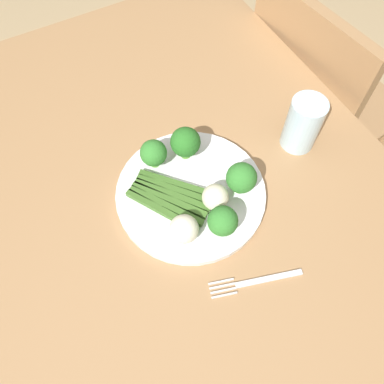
% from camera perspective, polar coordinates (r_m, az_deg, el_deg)
% --- Properties ---
extents(ground_plane, '(6.00, 6.00, 0.02)m').
position_cam_1_polar(ground_plane, '(1.48, -1.05, -15.53)').
color(ground_plane, tan).
extents(dining_table, '(1.23, 0.88, 0.76)m').
position_cam_1_polar(dining_table, '(0.86, -1.76, -4.89)').
color(dining_table, '#9E754C').
rests_on(dining_table, ground_plane).
extents(chair, '(0.44, 0.44, 0.87)m').
position_cam_1_polar(chair, '(1.30, 16.90, 12.07)').
color(chair, '#9E754C').
rests_on(chair, ground_plane).
extents(plate, '(0.29, 0.29, 0.01)m').
position_cam_1_polar(plate, '(0.75, 0.00, -0.47)').
color(plate, white).
rests_on(plate, dining_table).
extents(asparagus_bundle, '(0.17, 0.15, 0.01)m').
position_cam_1_polar(asparagus_bundle, '(0.74, -3.17, -0.83)').
color(asparagus_bundle, '#3D6626').
rests_on(asparagus_bundle, plate).
extents(broccoli_front_left, '(0.05, 0.05, 0.07)m').
position_cam_1_polar(broccoli_front_left, '(0.68, 4.47, -4.25)').
color(broccoli_front_left, '#609E3D').
rests_on(broccoli_front_left, plate).
extents(broccoli_left, '(0.06, 0.06, 0.07)m').
position_cam_1_polar(broccoli_left, '(0.76, -0.96, 7.21)').
color(broccoli_left, '#568E33').
rests_on(broccoli_left, plate).
extents(broccoli_right, '(0.05, 0.05, 0.06)m').
position_cam_1_polar(broccoli_right, '(0.76, -5.61, 5.62)').
color(broccoli_right, '#609E3D').
rests_on(broccoli_right, plate).
extents(broccoli_back_right, '(0.06, 0.06, 0.07)m').
position_cam_1_polar(broccoli_back_right, '(0.72, 7.19, 2.01)').
color(broccoli_back_right, '#609E3D').
rests_on(broccoli_back_right, plate).
extents(cauliflower_front, '(0.05, 0.05, 0.05)m').
position_cam_1_polar(cauliflower_front, '(0.68, -1.17, -5.40)').
color(cauliflower_front, silver).
rests_on(cauliflower_front, plate).
extents(cauliflower_mid, '(0.05, 0.05, 0.05)m').
position_cam_1_polar(cauliflower_mid, '(0.72, 3.40, -0.74)').
color(cauliflower_mid, beige).
rests_on(cauliflower_mid, plate).
extents(fork, '(0.06, 0.16, 0.00)m').
position_cam_1_polar(fork, '(0.70, 9.09, -12.73)').
color(fork, silver).
rests_on(fork, dining_table).
extents(water_glass, '(0.07, 0.07, 0.12)m').
position_cam_1_polar(water_glass, '(0.82, 15.81, 9.48)').
color(water_glass, silver).
rests_on(water_glass, dining_table).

